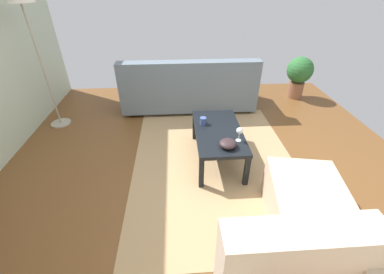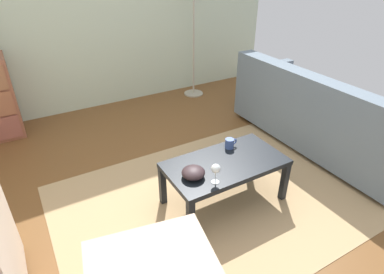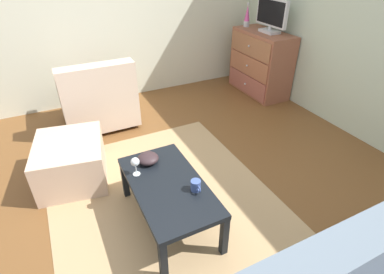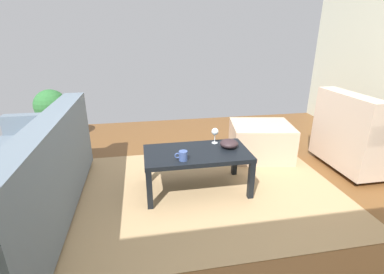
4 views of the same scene
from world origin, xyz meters
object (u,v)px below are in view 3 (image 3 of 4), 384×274
lava_lamp (247,16)px  coffee_table (168,189)px  tv (271,15)px  ottoman (71,161)px  dresser (260,63)px  mug (196,186)px  bowl_decorative (148,158)px  armchair (98,98)px  wine_glass (135,162)px

lava_lamp → coffee_table: (2.21, -2.21, -0.71)m
tv → ottoman: size_ratio=0.84×
dresser → mug: (1.98, -2.09, -0.01)m
lava_lamp → mug: lava_lamp is taller
tv → bowl_decorative: (1.43, -2.32, -0.70)m
bowl_decorative → ottoman: (-0.59, -0.58, -0.24)m
bowl_decorative → armchair: armchair is taller
bowl_decorative → armchair: (-1.58, -0.11, -0.09)m
dresser → bowl_decorative: 2.74m
tv → coffee_table: bearing=-52.4°
tv → armchair: (-0.15, -2.43, -0.79)m
tv → coffee_table: (1.75, -2.28, -0.79)m
wine_glass → bowl_decorative: size_ratio=0.89×
ottoman → armchair: bearing=154.4°
lava_lamp → bowl_decorative: (1.88, -2.25, -0.62)m
lava_lamp → bowl_decorative: lava_lamp is taller
bowl_decorative → armchair: size_ratio=0.21×
armchair → wine_glass: bearing=-0.9°
dresser → wine_glass: bearing=-56.5°
coffee_table → armchair: bearing=-175.5°
mug → bowl_decorative: (-0.48, -0.20, -0.00)m
bowl_decorative → ottoman: size_ratio=0.25×
dresser → ottoman: size_ratio=1.37×
lava_lamp → wine_glass: 3.15m
tv → armchair: size_ratio=0.69×
ottoman → tv: bearing=106.1°
coffee_table → wine_glass: bearing=-140.7°
tv → lava_lamp: tv is taller
dresser → bowl_decorative: bearing=-56.8°
lava_lamp → coffee_table: lava_lamp is taller
dresser → mug: 2.88m
tv → bowl_decorative: size_ratio=3.30×
coffee_table → armchair: (-1.90, -0.15, 0.00)m
armchair → ottoman: size_ratio=1.22×
mug → tv: bearing=132.0°
bowl_decorative → armchair: bearing=-176.1°
tv → ottoman: tv is taller
mug → armchair: bearing=-171.4°
wine_glass → armchair: armchair is taller
coffee_table → bowl_decorative: 0.34m
bowl_decorative → mug: bearing=23.0°
mug → bowl_decorative: mug is taller
tv → mug: bearing=-48.0°
wine_glass → ottoman: wine_glass is taller
dresser → bowl_decorative: size_ratio=5.42×
armchair → mug: bearing=8.6°
coffee_table → mug: 0.24m
ottoman → coffee_table: bearing=34.1°
lava_lamp → armchair: 2.48m
coffee_table → dresser: bearing=129.0°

